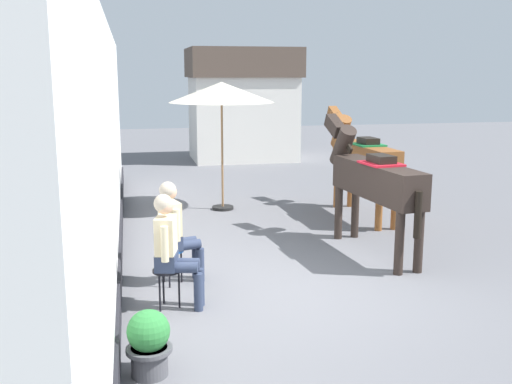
{
  "coord_description": "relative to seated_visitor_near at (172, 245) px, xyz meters",
  "views": [
    {
      "loc": [
        -2.2,
        -7.27,
        2.79
      ],
      "look_at": [
        -0.4,
        1.2,
        1.05
      ],
      "focal_mm": 42.35,
      "sensor_mm": 36.0,
      "label": 1
    }
  ],
  "objects": [
    {
      "name": "cafe_parasol",
      "position": [
        1.4,
        5.09,
        1.59
      ],
      "size": [
        2.1,
        2.1,
        2.58
      ],
      "color": "black",
      "rests_on": "ground_plane"
    },
    {
      "name": "distant_cottage",
      "position": [
        3.15,
        12.12,
        1.02
      ],
      "size": [
        3.4,
        2.6,
        3.5
      ],
      "color": "silver",
      "rests_on": "ground_plane"
    },
    {
      "name": "flower_planter_near",
      "position": [
        -0.34,
        -1.61,
        -0.44
      ],
      "size": [
        0.43,
        0.43,
        0.64
      ],
      "color": "#4C4C51",
      "rests_on": "ground_plane"
    },
    {
      "name": "seated_visitor_far",
      "position": [
        0.11,
        0.85,
        0.0
      ],
      "size": [
        0.61,
        0.48,
        1.39
      ],
      "color": "#194C99",
      "rests_on": "ground_plane"
    },
    {
      "name": "saddled_horse_near",
      "position": [
        3.21,
        1.66,
        0.38
      ],
      "size": [
        0.66,
        2.99,
        2.06
      ],
      "color": "#2D231E",
      "rests_on": "ground_plane"
    },
    {
      "name": "satchel_bag",
      "position": [
        0.07,
        1.77,
        -0.68
      ],
      "size": [
        0.13,
        0.29,
        0.2
      ],
      "primitive_type": "cube",
      "rotation": [
        0.0,
        0.0,
        1.52
      ],
      "color": "brown",
      "rests_on": "ground_plane"
    },
    {
      "name": "ground_plane",
      "position": [
        1.75,
        3.38,
        -0.78
      ],
      "size": [
        40.0,
        40.0,
        0.0
      ],
      "primitive_type": "plane",
      "color": "slate"
    },
    {
      "name": "pub_facade_wall",
      "position": [
        -0.8,
        1.88,
        0.76
      ],
      "size": [
        0.34,
        14.0,
        3.4
      ],
      "color": "white",
      "rests_on": "ground_plane"
    },
    {
      "name": "saddled_horse_far",
      "position": [
        3.95,
        3.95,
        0.38
      ],
      "size": [
        0.55,
        3.0,
        2.06
      ],
      "color": "brown",
      "rests_on": "ground_plane"
    },
    {
      "name": "seated_visitor_near",
      "position": [
        0.0,
        0.0,
        0.0
      ],
      "size": [
        0.61,
        0.48,
        1.39
      ],
      "color": "black",
      "rests_on": "ground_plane"
    }
  ]
}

